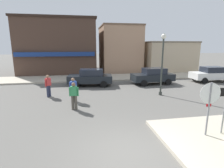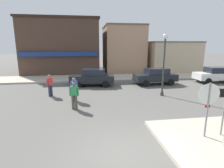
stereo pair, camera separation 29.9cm
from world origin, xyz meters
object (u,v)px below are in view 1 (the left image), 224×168
at_px(parked_car_second, 153,76).
at_px(pedestrian_crossing_near, 48,85).
at_px(lamp_post, 163,56).
at_px(pedestrian_kerb_side, 74,95).
at_px(stop_sign, 209,102).
at_px(parked_car_nearest, 90,77).
at_px(parked_car_third, 211,74).
at_px(pedestrian_crossing_far, 73,89).

relative_size(parked_car_second, pedestrian_crossing_near, 2.54).
distance_m(lamp_post, pedestrian_kerb_side, 6.95).
relative_size(stop_sign, pedestrian_kerb_side, 1.43).
height_order(lamp_post, pedestrian_crossing_near, lamp_post).
bearing_deg(stop_sign, parked_car_second, 78.79).
xyz_separation_m(parked_car_nearest, pedestrian_crossing_near, (-3.19, -3.13, 0.06)).
bearing_deg(parked_car_third, pedestrian_kerb_side, -156.64).
xyz_separation_m(lamp_post, pedestrian_crossing_far, (-6.40, -0.51, -2.09)).
height_order(parked_car_third, pedestrian_kerb_side, pedestrian_kerb_side).
relative_size(parked_car_nearest, pedestrian_kerb_side, 2.58).
distance_m(lamp_post, parked_car_second, 4.51).
xyz_separation_m(lamp_post, pedestrian_kerb_side, (-6.30, -2.05, -2.09)).
xyz_separation_m(parked_car_nearest, pedestrian_kerb_side, (-1.26, -6.13, 0.06)).
bearing_deg(pedestrian_crossing_far, pedestrian_crossing_near, 141.48).
bearing_deg(pedestrian_crossing_near, parked_car_second, 17.42).
xyz_separation_m(parked_car_second, pedestrian_kerb_side, (-7.29, -5.89, 0.06)).
distance_m(pedestrian_crossing_near, pedestrian_kerb_side, 3.57).
bearing_deg(pedestrian_kerb_side, lamp_post, 18.01).
bearing_deg(parked_car_nearest, pedestrian_crossing_near, -135.58).
height_order(lamp_post, parked_car_third, lamp_post).
bearing_deg(pedestrian_crossing_far, parked_car_second, 30.49).
relative_size(stop_sign, pedestrian_crossing_near, 1.43).
height_order(stop_sign, pedestrian_kerb_side, stop_sign).
xyz_separation_m(stop_sign, pedestrian_crossing_near, (-7.21, 7.22, -0.65)).
bearing_deg(lamp_post, pedestrian_kerb_side, -161.99).
relative_size(parked_car_second, pedestrian_kerb_side, 2.54).
relative_size(pedestrian_crossing_near, pedestrian_kerb_side, 1.00).
bearing_deg(pedestrian_kerb_side, parked_car_second, 38.95).
relative_size(parked_car_nearest, pedestrian_crossing_far, 2.58).
bearing_deg(parked_car_second, stop_sign, -101.21).
distance_m(lamp_post, pedestrian_crossing_near, 8.55).
distance_m(parked_car_second, pedestrian_kerb_side, 9.37).
bearing_deg(parked_car_third, pedestrian_crossing_near, -169.45).
bearing_deg(pedestrian_crossing_near, stop_sign, -45.03).
xyz_separation_m(stop_sign, pedestrian_kerb_side, (-5.28, 4.22, -0.65)).
relative_size(lamp_post, parked_car_third, 1.12).
xyz_separation_m(stop_sign, parked_car_third, (8.40, 10.13, -0.71)).
bearing_deg(parked_car_second, parked_car_nearest, 177.74).
distance_m(pedestrian_crossing_far, pedestrian_kerb_side, 1.55).
bearing_deg(parked_car_nearest, parked_car_second, -2.26).
xyz_separation_m(parked_car_second, pedestrian_crossing_near, (-9.22, -2.89, 0.06)).
xyz_separation_m(parked_car_third, pedestrian_kerb_side, (-13.68, -5.91, 0.06)).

